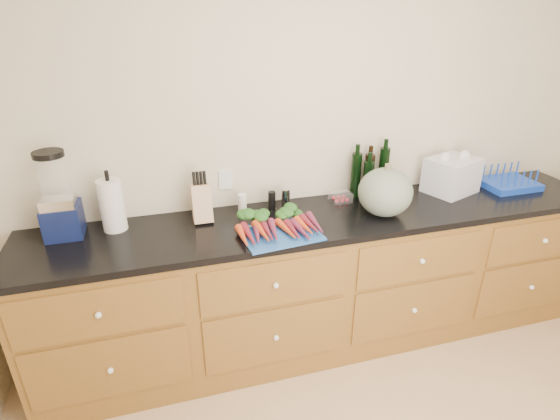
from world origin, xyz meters
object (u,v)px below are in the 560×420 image
object	(u,v)px
carrots	(277,225)
paper_towel	(112,205)
knife_block	(202,203)
dish_rack	(508,182)
squash	(385,192)
tomato_box	(340,197)
cutting_board	(280,234)
blender_appliance	(59,200)

from	to	relation	value
carrots	paper_towel	xyz separation A→B (m)	(-0.87, 0.28, 0.11)
knife_block	dish_rack	world-z (taller)	knife_block
carrots	squash	distance (m)	0.69
paper_towel	tomato_box	size ratio (longest dim) A/B	2.26
carrots	cutting_board	bearing A→B (deg)	-90.00
blender_appliance	cutting_board	bearing A→B (deg)	-15.64
tomato_box	knife_block	bearing A→B (deg)	-178.07
knife_block	squash	bearing A→B (deg)	-11.89
cutting_board	blender_appliance	size ratio (longest dim) A/B	0.88
squash	knife_block	xyz separation A→B (m)	(-1.06, 0.22, -0.04)
squash	knife_block	size ratio (longest dim) A/B	1.47
carrots	tomato_box	size ratio (longest dim) A/B	3.55
carrots	blender_appliance	size ratio (longest dim) A/B	0.96
tomato_box	squash	bearing A→B (deg)	-55.96
blender_appliance	paper_towel	distance (m)	0.27
squash	blender_appliance	size ratio (longest dim) A/B	0.67
cutting_board	paper_towel	world-z (taller)	paper_towel
carrots	dish_rack	world-z (taller)	dish_rack
dish_rack	tomato_box	bearing A→B (deg)	175.81
cutting_board	tomato_box	world-z (taller)	tomato_box
blender_appliance	dish_rack	bearing A→B (deg)	-1.55
cutting_board	blender_appliance	bearing A→B (deg)	164.36
cutting_board	dish_rack	world-z (taller)	dish_rack
paper_towel	dish_rack	bearing A→B (deg)	-1.76
cutting_board	paper_towel	xyz separation A→B (m)	(-0.87, 0.32, 0.14)
knife_block	tomato_box	world-z (taller)	knife_block
cutting_board	paper_towel	size ratio (longest dim) A/B	1.44
carrots	tomato_box	world-z (taller)	carrots
squash	tomato_box	bearing A→B (deg)	124.04
blender_appliance	tomato_box	bearing A→B (deg)	0.44
cutting_board	tomato_box	xyz separation A→B (m)	(0.50, 0.33, 0.02)
knife_block	tomato_box	xyz separation A→B (m)	(0.89, 0.03, -0.08)
squash	dish_rack	world-z (taller)	squash
paper_towel	blender_appliance	bearing A→B (deg)	-179.42
paper_towel	tomato_box	xyz separation A→B (m)	(1.38, 0.01, -0.12)
squash	carrots	bearing A→B (deg)	-177.32
cutting_board	paper_towel	bearing A→B (deg)	159.90
blender_appliance	tomato_box	xyz separation A→B (m)	(1.64, 0.01, -0.18)
carrots	blender_appliance	distance (m)	1.18
paper_towel	knife_block	xyz separation A→B (m)	(0.49, -0.02, -0.04)
paper_towel	knife_block	bearing A→B (deg)	-2.34
cutting_board	blender_appliance	distance (m)	1.19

